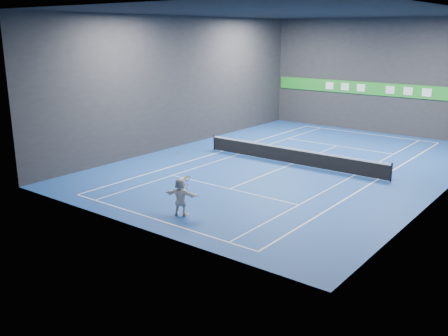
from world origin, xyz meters
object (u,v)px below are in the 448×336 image
Objects in this scene: player at (181,197)px; tennis_ball at (177,153)px; tennis_net at (292,156)px; tennis_racket at (188,180)px.

tennis_ball is (-0.17, 0.01, 1.97)m from player.
tennis_ball reaches higher than tennis_net.
player is 1.97m from tennis_ball.
player is 26.78× the size of tennis_ball.
tennis_ball is 11.03m from tennis_net.
tennis_racket is at bearing 169.80° from player.
tennis_racket is at bearing -84.81° from tennis_net.
player is 10.82m from tennis_net.
tennis_ball is at bearing -176.28° from tennis_racket.
player reaches higher than tennis_net.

